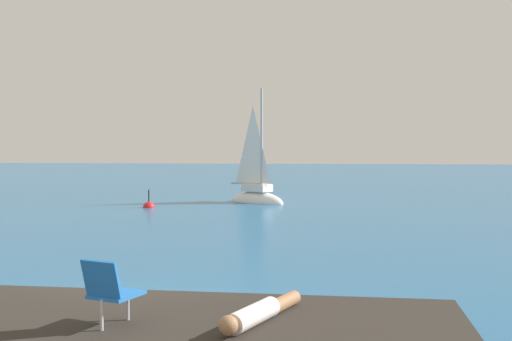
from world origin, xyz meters
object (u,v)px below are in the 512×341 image
Objects in this scene: sailboat_near at (257,196)px; person_sunbather at (259,313)px; marker_buoy at (149,207)px; beach_chair at (110,289)px.

sailboat_near reaches higher than person_sunbather.
person_sunbather reaches higher than marker_buoy.
person_sunbather is 1.47× the size of marker_buoy.
person_sunbather is at bearing -49.23° from sailboat_near.
sailboat_near is 25.33m from beach_chair.
sailboat_near is at bearing 22.41° from beach_chair.
beach_chair is (-1.67, -0.34, 0.33)m from person_sunbather.
beach_chair is at bearing 125.05° from person_sunbather.
beach_chair is at bearing -76.04° from marker_buoy.
marker_buoy is (-4.87, -2.93, -0.34)m from sailboat_near.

